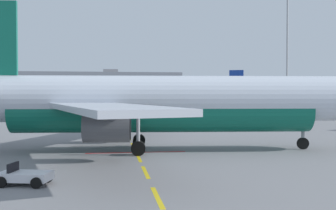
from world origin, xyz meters
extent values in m
plane|color=slate|center=(40.00, 40.00, 0.00)|extent=(400.00, 400.00, 0.00)
cube|color=yellow|center=(18.00, 7.46, 0.00)|extent=(0.24, 4.00, 0.01)
cube|color=yellow|center=(18.00, 13.56, 0.00)|extent=(0.24, 4.00, 0.01)
cube|color=yellow|center=(18.00, 19.14, 0.00)|extent=(0.24, 4.00, 0.01)
cube|color=yellow|center=(18.00, 26.39, 0.00)|extent=(0.24, 4.00, 0.01)
cube|color=yellow|center=(18.00, 32.86, 0.00)|extent=(0.24, 4.00, 0.01)
cube|color=yellow|center=(18.00, 40.23, 0.00)|extent=(0.24, 4.00, 0.01)
cube|color=yellow|center=(18.00, 47.21, 0.00)|extent=(0.24, 4.00, 0.01)
cube|color=yellow|center=(18.00, 54.46, 0.00)|extent=(0.24, 4.00, 0.01)
cube|color=yellow|center=(18.00, 59.98, 0.00)|extent=(0.24, 4.00, 0.01)
cube|color=yellow|center=(18.00, 66.31, 0.00)|extent=(0.24, 4.00, 0.01)
cube|color=yellow|center=(18.00, 73.19, 0.00)|extent=(0.24, 4.00, 0.01)
cube|color=yellow|center=(18.00, 80.22, 0.00)|extent=(0.24, 4.00, 0.01)
cube|color=yellow|center=(18.00, 87.52, 0.00)|extent=(0.24, 4.00, 0.01)
cube|color=#B21414|center=(18.00, 22.00, 0.00)|extent=(8.00, 0.40, 0.01)
cylinder|color=silver|center=(20.27, 22.90, 4.30)|extent=(30.31, 6.34, 3.80)
cylinder|color=#0F604C|center=(20.27, 22.90, 3.26)|extent=(24.71, 5.56, 3.50)
cube|color=#192333|center=(34.22, 21.71, 4.97)|extent=(1.84, 2.98, 0.60)
cube|color=#B7BCC6|center=(17.03, 31.70, 3.83)|extent=(11.34, 17.48, 0.36)
cube|color=#B7BCC6|center=(15.59, 14.77, 3.83)|extent=(8.88, 17.66, 0.36)
cylinder|color=#4C4F54|center=(16.63, 28.73, 2.38)|extent=(3.37, 2.36, 2.10)
cylinder|color=black|center=(18.22, 28.59, 2.38)|extent=(0.27, 1.79, 1.79)
cylinder|color=#4C4F54|center=(15.70, 17.77, 2.38)|extent=(3.37, 2.36, 2.10)
cylinder|color=black|center=(17.29, 17.63, 2.38)|extent=(0.27, 1.79, 1.79)
cylinder|color=gray|center=(32.13, 21.89, 1.83)|extent=(0.28, 0.28, 2.67)
cylinder|color=black|center=(32.13, 21.89, 0.50)|extent=(1.01, 0.36, 0.99)
cylinder|color=gray|center=(18.50, 25.66, 1.86)|extent=(0.28, 0.28, 2.61)
cylinder|color=black|center=(18.53, 26.01, 0.55)|extent=(1.13, 0.44, 1.10)
cylinder|color=black|center=(18.47, 25.31, 0.55)|extent=(1.13, 0.44, 1.10)
cylinder|color=gray|center=(18.06, 20.48, 1.86)|extent=(0.28, 0.28, 2.61)
cylinder|color=black|center=(18.09, 20.83, 0.55)|extent=(1.13, 0.44, 1.10)
cylinder|color=black|center=(18.03, 20.13, 0.55)|extent=(1.13, 0.44, 1.10)
cylinder|color=white|center=(67.86, 107.13, 4.27)|extent=(28.96, 15.32, 3.78)
cylinder|color=navy|center=(67.86, 107.13, 3.23)|extent=(23.73, 12.84, 3.47)
cone|color=white|center=(81.59, 101.21, 4.27)|extent=(4.66, 4.78, 3.70)
cone|color=white|center=(53.49, 113.34, 4.75)|extent=(5.10, 4.60, 3.21)
cube|color=#192333|center=(80.63, 101.62, 4.93)|extent=(2.58, 3.23, 0.60)
cube|color=navy|center=(55.08, 112.65, 9.14)|extent=(4.16, 2.06, 5.96)
cube|color=white|center=(55.71, 115.84, 5.03)|extent=(5.44, 7.10, 0.24)
cube|color=white|center=(53.19, 110.01, 5.03)|extent=(5.44, 7.10, 0.24)
cube|color=#B7BCC6|center=(67.58, 116.46, 3.80)|extent=(14.95, 15.66, 0.36)
cube|color=#B7BCC6|center=(60.88, 100.94, 3.80)|extent=(5.95, 17.19, 0.36)
cylinder|color=#4C4F54|center=(66.26, 113.78, 2.36)|extent=(3.75, 3.18, 2.09)
cylinder|color=black|center=(67.72, 113.15, 2.36)|extent=(0.81, 1.68, 1.77)
cylinder|color=#4C4F54|center=(61.93, 103.74, 2.36)|extent=(3.75, 3.18, 2.09)
cylinder|color=black|center=(63.39, 103.11, 2.36)|extent=(0.81, 1.68, 1.77)
cylinder|color=gray|center=(78.71, 102.45, 1.82)|extent=(0.28, 0.28, 2.65)
cylinder|color=black|center=(78.71, 102.45, 0.49)|extent=(1.01, 0.65, 0.98)
cylinder|color=gray|center=(67.06, 110.29, 1.84)|extent=(0.28, 0.28, 2.59)
cylinder|color=black|center=(67.19, 110.61, 0.55)|extent=(1.14, 0.75, 1.09)
cylinder|color=black|center=(66.92, 109.97, 0.55)|extent=(1.14, 0.75, 1.09)
cylinder|color=gray|center=(65.01, 105.55, 1.84)|extent=(0.28, 0.28, 2.59)
cylinder|color=black|center=(65.15, 105.87, 0.55)|extent=(1.14, 0.75, 1.09)
cylinder|color=black|center=(64.87, 105.23, 0.55)|extent=(1.14, 0.75, 1.09)
cube|color=silver|center=(11.57, 10.94, 0.46)|extent=(2.87, 2.00, 0.44)
cube|color=black|center=(10.94, 11.10, 0.86)|extent=(0.40, 1.11, 0.56)
cylinder|color=black|center=(12.62, 11.39, 0.28)|extent=(0.59, 0.31, 0.56)
cylinder|color=black|center=(12.27, 10.03, 0.28)|extent=(0.59, 0.31, 0.56)
cylinder|color=black|center=(10.86, 11.84, 0.28)|extent=(0.59, 0.31, 0.56)
cylinder|color=black|center=(10.51, 10.49, 0.28)|extent=(0.59, 0.31, 0.56)
cylinder|color=slate|center=(51.00, 66.92, 0.30)|extent=(0.70, 0.70, 0.60)
cylinder|color=#9EA0A5|center=(51.00, 66.92, 14.54)|extent=(0.36, 0.36, 29.08)
cube|color=gray|center=(4.73, 160.20, 6.61)|extent=(79.57, 23.30, 13.21)
cube|color=#192333|center=(4.73, 148.49, 7.27)|extent=(73.20, 0.12, 4.76)
cube|color=gray|center=(16.67, 160.20, 14.01)|extent=(6.00, 5.00, 1.60)
camera|label=1|loc=(15.83, -10.98, 4.68)|focal=44.14mm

